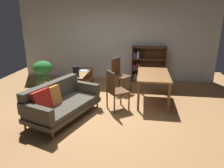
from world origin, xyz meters
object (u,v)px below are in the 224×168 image
(dining_chair_near, at_px, (119,74))
(bookshelf, at_px, (146,64))
(open_laptop, at_px, (81,70))
(potted_floor_plant, at_px, (43,70))
(media_console, at_px, (82,82))
(dining_chair_far, at_px, (115,89))
(desk_speaker, at_px, (76,71))
(fabric_couch, at_px, (59,101))
(dining_table, at_px, (153,77))

(dining_chair_near, bearing_deg, bookshelf, 56.49)
(open_laptop, height_order, potted_floor_plant, potted_floor_plant)
(media_console, height_order, dining_chair_far, dining_chair_far)
(open_laptop, xyz_separation_m, bookshelf, (1.99, 1.08, -0.02))
(open_laptop, bearing_deg, desk_speaker, -88.44)
(desk_speaker, bearing_deg, potted_floor_plant, 171.35)
(fabric_couch, height_order, dining_chair_far, dining_chair_far)
(desk_speaker, height_order, bookshelf, bookshelf)
(open_laptop, bearing_deg, potted_floor_plant, -158.69)
(fabric_couch, relative_size, bookshelf, 1.61)
(dining_chair_near, bearing_deg, desk_speaker, -159.19)
(dining_table, bearing_deg, fabric_couch, -149.24)
(media_console, height_order, potted_floor_plant, potted_floor_plant)
(dining_chair_near, relative_size, dining_chair_far, 1.03)
(dining_table, distance_m, bookshelf, 1.83)
(desk_speaker, xyz_separation_m, dining_chair_far, (1.22, -0.83, -0.18))
(fabric_couch, distance_m, dining_chair_far, 1.31)
(media_console, xyz_separation_m, dining_table, (2.09, -0.53, 0.40))
(dining_chair_near, bearing_deg, media_console, -175.58)
(desk_speaker, bearing_deg, bookshelf, 39.99)
(dining_table, bearing_deg, dining_chair_near, 147.52)
(media_console, distance_m, desk_speaker, 0.56)
(potted_floor_plant, distance_m, dining_chair_near, 2.27)
(fabric_couch, relative_size, desk_speaker, 7.01)
(potted_floor_plant, height_order, dining_chair_near, dining_chair_near)
(open_laptop, xyz_separation_m, dining_chair_far, (1.24, -1.41, -0.07))
(media_console, xyz_separation_m, dining_chair_near, (1.12, 0.09, 0.27))
(fabric_couch, height_order, potted_floor_plant, potted_floor_plant)
(dining_chair_near, xyz_separation_m, dining_chair_far, (0.05, -1.28, -0.02))
(potted_floor_plant, bearing_deg, dining_chair_far, -23.52)
(dining_chair_near, distance_m, bookshelf, 1.45)
(dining_table, xyz_separation_m, dining_chair_far, (-0.92, -0.67, -0.15))
(desk_speaker, relative_size, bookshelf, 0.23)
(media_console, height_order, bookshelf, bookshelf)
(dining_chair_near, relative_size, bookshelf, 0.84)
(open_laptop, xyz_separation_m, dining_table, (2.15, -0.74, 0.08))
(dining_chair_far, bearing_deg, fabric_couch, -153.87)
(fabric_couch, distance_m, desk_speaker, 1.45)
(open_laptop, bearing_deg, dining_chair_near, -6.23)
(fabric_couch, height_order, media_console, fabric_couch)
(media_console, distance_m, dining_table, 2.19)
(potted_floor_plant, bearing_deg, dining_table, -5.88)
(media_console, bearing_deg, desk_speaker, -97.98)
(dining_table, xyz_separation_m, dining_chair_near, (-0.96, 0.61, -0.13))
(open_laptop, height_order, dining_table, dining_table)
(media_console, relative_size, potted_floor_plant, 1.46)
(potted_floor_plant, distance_m, dining_table, 3.23)
(fabric_couch, xyz_separation_m, dining_chair_far, (1.17, 0.57, 0.15))
(media_console, bearing_deg, open_laptop, 106.96)
(dining_chair_near, bearing_deg, dining_chair_far, -87.91)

